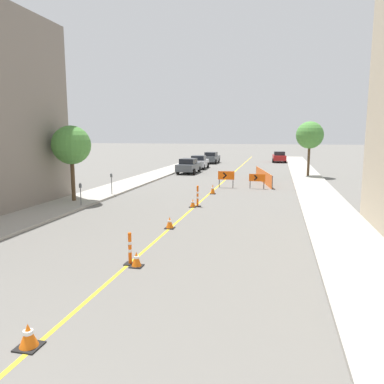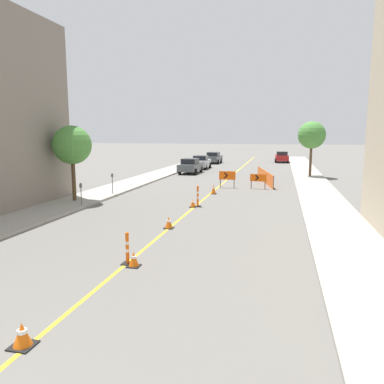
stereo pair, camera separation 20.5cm
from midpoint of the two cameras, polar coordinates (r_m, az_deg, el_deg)
name	(u,v)px [view 2 (the right image)]	position (r m, az deg, el deg)	size (l,w,h in m)	color
lane_stripe	(229,178)	(35.88, 5.81, 2.12)	(0.12, 67.66, 0.01)	gold
sidewalk_left	(155,175)	(37.58, -5.50, 2.53)	(2.87, 67.66, 0.13)	#9E998E
sidewalk_right	(310,180)	(35.66, 17.73, 1.80)	(2.87, 67.66, 0.13)	#9E998E
traffic_cone_nearest	(22,335)	(8.66, -23.80, -19.30)	(0.47, 0.47, 0.50)	black
traffic_cone_second	(134,259)	(12.30, -8.40, -10.10)	(0.40, 0.40, 0.50)	black
traffic_cone_third	(169,223)	(16.89, -3.21, -4.69)	(0.42, 0.42, 0.53)	black
traffic_cone_fourth	(193,203)	(21.65, 0.41, -1.70)	(0.39, 0.39, 0.48)	black
traffic_cone_fifth	(214,189)	(26.39, 3.52, 0.44)	(0.41, 0.41, 0.70)	black
delineator_post_front	(127,250)	(12.48, -9.35, -8.79)	(0.36, 0.36, 1.08)	black
delineator_post_rear	(198,197)	(21.75, 1.15, -0.83)	(0.37, 0.37, 1.25)	black
arrow_barricade_primary	(227,176)	(29.46, 5.59, 2.44)	(1.28, 0.17, 1.30)	#EF560C
arrow_barricade_secondary	(258,178)	(29.19, 10.26, 2.06)	(1.24, 0.15, 1.14)	#EF560C
safety_mesh_fence	(265,176)	(33.12, 11.20, 2.33)	(1.72, 8.29, 1.05)	#EF560C
parked_car_curb_near	(190,166)	(40.04, -0.08, 4.01)	(1.95, 4.35, 1.59)	#474C51
parked_car_curb_mid	(201,162)	(45.42, 1.51, 4.59)	(1.96, 4.36, 1.59)	#B7B7BC
parked_car_curb_far	(214,158)	(53.64, 3.42, 5.25)	(1.95, 4.35, 1.59)	#474C51
parked_car_opposite_side	(282,157)	(57.03, 13.61, 5.23)	(2.04, 4.39, 1.59)	maroon
parking_meter_near_curb	(81,189)	(22.40, -16.32, 0.39)	(0.12, 0.11, 1.29)	#4C4C51
parking_meter_far_curb	(112,179)	(26.03, -11.83, 1.90)	(0.12, 0.11, 1.43)	#4C4C51
street_tree_left_near	(72,145)	(23.95, -17.58, 6.80)	(2.34, 2.34, 4.58)	#4C3823
street_tree_right_near	(312,135)	(38.12, 17.94, 8.23)	(2.61, 2.61, 5.24)	#4C3823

